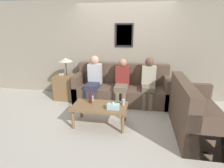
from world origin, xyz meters
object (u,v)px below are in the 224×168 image
at_px(person_middle, 122,81).
at_px(person_right, 149,80).
at_px(wine_bottle, 91,97).
at_px(couch_side, 195,115).
at_px(coffee_table, 100,108).
at_px(couch_main, 122,89).
at_px(person_left, 94,78).
at_px(drinking_glass, 92,98).

relative_size(person_middle, person_right, 0.96).
bearing_deg(wine_bottle, person_middle, 61.75).
distance_m(couch_side, person_middle, 1.83).
distance_m(coffee_table, wine_bottle, 0.30).
distance_m(couch_main, person_right, 0.77).
relative_size(couch_side, coffee_table, 1.48).
distance_m(couch_side, coffee_table, 1.80).
bearing_deg(coffee_table, person_left, 110.70).
height_order(coffee_table, drinking_glass, drinking_glass).
relative_size(person_left, person_right, 1.01).
bearing_deg(drinking_glass, person_middle, 58.97).
bearing_deg(coffee_table, wine_bottle, 154.58).
bearing_deg(person_middle, drinking_glass, -121.03).
height_order(person_left, person_middle, person_left).
relative_size(couch_main, person_right, 2.02).
bearing_deg(couch_main, wine_bottle, -112.73).
xyz_separation_m(couch_side, person_middle, (-1.49, 1.03, 0.29)).
height_order(couch_main, coffee_table, couch_main).
relative_size(coffee_table, wine_bottle, 3.21).
height_order(couch_side, person_middle, person_middle).
bearing_deg(person_right, person_left, -178.66).
bearing_deg(wine_bottle, drinking_glass, 93.34).
relative_size(couch_main, wine_bottle, 7.18).
bearing_deg(couch_side, wine_bottle, 88.44).
xyz_separation_m(drinking_glass, person_right, (1.18, 0.94, 0.18)).
bearing_deg(coffee_table, person_right, 49.74).
xyz_separation_m(coffee_table, wine_bottle, (-0.21, 0.10, 0.18)).
xyz_separation_m(drinking_glass, person_left, (-0.20, 0.91, 0.18)).
distance_m(coffee_table, drinking_glass, 0.31).
relative_size(couch_side, person_right, 1.33).
height_order(wine_bottle, person_left, person_left).
bearing_deg(person_left, wine_bottle, -78.46).
height_order(coffee_table, wine_bottle, wine_bottle).
bearing_deg(drinking_glass, coffee_table, -41.97).
xyz_separation_m(couch_main, couch_side, (1.52, -1.24, 0.00)).
xyz_separation_m(couch_side, wine_bottle, (-2.01, 0.05, 0.21)).
height_order(couch_main, wine_bottle, couch_main).
relative_size(coffee_table, person_middle, 0.94).
height_order(couch_main, person_right, person_right).
bearing_deg(wine_bottle, person_left, 101.54).
relative_size(drinking_glass, person_left, 0.09).
xyz_separation_m(couch_side, coffee_table, (-1.80, -0.05, 0.03)).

